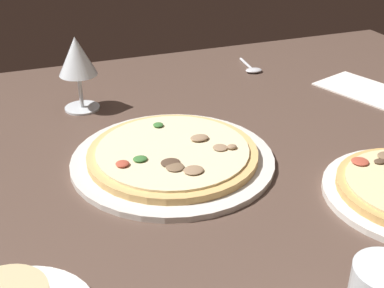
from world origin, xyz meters
TOP-DOWN VIEW (x-y plane):
  - dining_table at (0.00, 0.00)cm, footprint 150.00×110.00cm
  - pizza_main at (6.47, -0.73)cm, footprint 33.39×33.39cm
  - wine_glass_near at (16.73, -27.56)cm, footprint 7.49×7.49cm
  - paper_menu at (-42.70, -15.80)cm, footprint 17.63×21.48cm
  - spoon at (-25.37, -35.53)cm, footprint 4.26×10.70cm

SIDE VIEW (x-z plane):
  - dining_table at x=0.00cm, z-range 0.00..4.00cm
  - paper_menu at x=-42.70cm, z-range 4.00..4.30cm
  - spoon at x=-25.37cm, z-range 3.96..4.96cm
  - pizza_main at x=6.47cm, z-range 3.53..6.82cm
  - wine_glass_near at x=16.73cm, z-range 7.12..22.00cm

